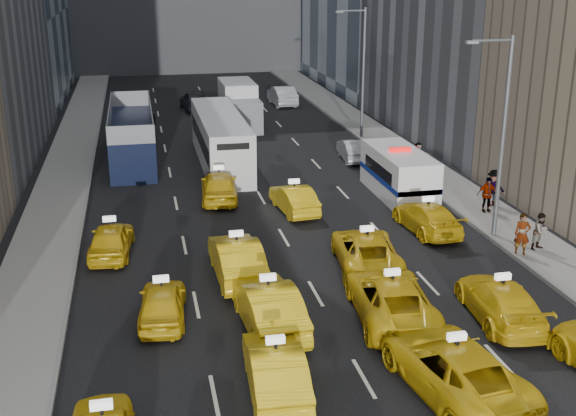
% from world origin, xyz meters
% --- Properties ---
extents(sidewalk_west, '(3.00, 90.00, 0.15)m').
position_xyz_m(sidewalk_west, '(-10.50, 25.00, 0.07)').
color(sidewalk_west, gray).
rests_on(sidewalk_west, ground).
extents(sidewalk_east, '(3.00, 90.00, 0.15)m').
position_xyz_m(sidewalk_east, '(10.50, 25.00, 0.07)').
color(sidewalk_east, gray).
rests_on(sidewalk_east, ground).
extents(curb_west, '(0.15, 90.00, 0.18)m').
position_xyz_m(curb_west, '(-9.05, 25.00, 0.09)').
color(curb_west, slate).
rests_on(curb_west, ground).
extents(curb_east, '(0.15, 90.00, 0.18)m').
position_xyz_m(curb_east, '(9.05, 25.00, 0.09)').
color(curb_east, slate).
rests_on(curb_east, ground).
extents(streetlight_near, '(2.15, 0.22, 9.00)m').
position_xyz_m(streetlight_near, '(9.18, 12.00, 4.92)').
color(streetlight_near, '#595B60').
rests_on(streetlight_near, ground).
extents(streetlight_far, '(2.15, 0.22, 9.00)m').
position_xyz_m(streetlight_far, '(9.18, 32.00, 4.92)').
color(streetlight_far, '#595B60').
rests_on(streetlight_far, ground).
extents(taxi_5, '(1.79, 4.54, 1.47)m').
position_xyz_m(taxi_5, '(-2.72, 1.88, 0.73)').
color(taxi_5, gold).
rests_on(taxi_5, ground).
extents(taxi_6, '(3.32, 5.92, 1.56)m').
position_xyz_m(taxi_6, '(2.32, 0.83, 0.78)').
color(taxi_6, gold).
rests_on(taxi_6, ground).
extents(taxi_8, '(1.93, 4.06, 1.34)m').
position_xyz_m(taxi_8, '(-5.72, 7.05, 0.67)').
color(taxi_8, gold).
rests_on(taxi_8, ground).
extents(taxi_9, '(2.05, 5.07, 1.64)m').
position_xyz_m(taxi_9, '(-2.22, 5.78, 0.82)').
color(taxi_9, gold).
rests_on(taxi_9, ground).
extents(taxi_10, '(3.10, 5.73, 1.53)m').
position_xyz_m(taxi_10, '(2.10, 5.57, 0.76)').
color(taxi_10, gold).
rests_on(taxi_10, ground).
extents(taxi_11, '(2.46, 5.05, 1.41)m').
position_xyz_m(taxi_11, '(5.77, 4.67, 0.71)').
color(taxi_11, gold).
rests_on(taxi_11, ground).
extents(taxi_12, '(2.07, 4.30, 1.42)m').
position_xyz_m(taxi_12, '(-7.60, 13.49, 0.71)').
color(taxi_12, gold).
rests_on(taxi_12, ground).
extents(taxi_13, '(1.86, 4.98, 1.63)m').
position_xyz_m(taxi_13, '(-2.68, 10.11, 0.81)').
color(taxi_13, gold).
rests_on(taxi_13, ground).
extents(taxi_14, '(3.07, 5.47, 1.45)m').
position_xyz_m(taxi_14, '(2.63, 10.06, 0.72)').
color(taxi_14, gold).
rests_on(taxi_14, ground).
extents(taxi_15, '(2.17, 4.77, 1.36)m').
position_xyz_m(taxi_15, '(6.66, 13.44, 0.68)').
color(taxi_15, gold).
rests_on(taxi_15, ground).
extents(taxi_16, '(2.27, 4.73, 1.56)m').
position_xyz_m(taxi_16, '(-2.21, 20.07, 0.78)').
color(taxi_16, gold).
rests_on(taxi_16, ground).
extents(taxi_17, '(1.88, 4.28, 1.37)m').
position_xyz_m(taxi_17, '(1.22, 17.44, 0.68)').
color(taxi_17, gold).
rests_on(taxi_17, ground).
extents(nypd_van, '(2.79, 6.26, 2.62)m').
position_xyz_m(nypd_van, '(7.25, 18.89, 1.19)').
color(nypd_van, white).
rests_on(nypd_van, ground).
extents(double_decker, '(3.14, 11.64, 3.35)m').
position_xyz_m(double_decker, '(-6.58, 29.44, 1.66)').
color(double_decker, black).
rests_on(double_decker, ground).
extents(city_bus, '(3.76, 12.23, 3.11)m').
position_xyz_m(city_bus, '(-1.27, 27.25, 1.54)').
color(city_bus, silver).
rests_on(city_bus, ground).
extents(box_truck, '(3.36, 7.42, 3.28)m').
position_xyz_m(box_truck, '(1.46, 37.98, 1.61)').
color(box_truck, silver).
rests_on(box_truck, ground).
extents(misc_car_0, '(1.74, 4.12, 1.32)m').
position_xyz_m(misc_car_0, '(7.01, 26.49, 0.66)').
color(misc_car_0, '#A5A9AD').
rests_on(misc_car_0, ground).
extents(misc_car_1, '(2.52, 5.17, 1.42)m').
position_xyz_m(misc_car_1, '(-6.07, 38.15, 0.71)').
color(misc_car_1, black).
rests_on(misc_car_1, ground).
extents(misc_car_2, '(2.62, 5.78, 1.64)m').
position_xyz_m(misc_car_2, '(2.25, 44.73, 0.82)').
color(misc_car_2, gray).
rests_on(misc_car_2, ground).
extents(misc_car_3, '(2.36, 5.01, 1.66)m').
position_xyz_m(misc_car_3, '(-1.42, 44.84, 0.83)').
color(misc_car_3, black).
rests_on(misc_car_3, ground).
extents(misc_car_4, '(1.92, 5.13, 1.67)m').
position_xyz_m(misc_car_4, '(6.36, 45.80, 0.84)').
color(misc_car_4, '#A9AAB0').
rests_on(misc_car_4, ground).
extents(pedestrian_0, '(0.77, 0.64, 1.81)m').
position_xyz_m(pedestrian_0, '(9.33, 9.65, 1.05)').
color(pedestrian_0, gray).
rests_on(pedestrian_0, sidewalk_east).
extents(pedestrian_1, '(0.89, 0.71, 1.62)m').
position_xyz_m(pedestrian_1, '(10.41, 10.02, 0.96)').
color(pedestrian_1, gray).
rests_on(pedestrian_1, sidewalk_east).
extents(pedestrian_2, '(1.23, 0.54, 1.88)m').
position_xyz_m(pedestrian_2, '(11.17, 15.84, 1.09)').
color(pedestrian_2, gray).
rests_on(pedestrian_2, sidewalk_east).
extents(pedestrian_3, '(1.05, 0.50, 1.77)m').
position_xyz_m(pedestrian_3, '(10.42, 15.05, 1.04)').
color(pedestrian_3, gray).
rests_on(pedestrian_3, sidewalk_east).
extents(pedestrian_4, '(0.76, 0.42, 1.55)m').
position_xyz_m(pedestrian_4, '(9.64, 22.71, 0.92)').
color(pedestrian_4, gray).
rests_on(pedestrian_4, sidewalk_east).
extents(pedestrian_5, '(1.64, 0.82, 1.70)m').
position_xyz_m(pedestrian_5, '(9.90, 22.83, 1.00)').
color(pedestrian_5, gray).
rests_on(pedestrian_5, sidewalk_east).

